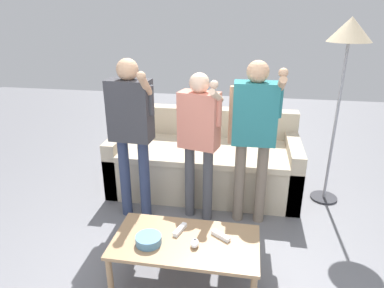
{
  "coord_description": "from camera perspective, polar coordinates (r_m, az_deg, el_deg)",
  "views": [
    {
      "loc": [
        0.38,
        -1.95,
        1.94
      ],
      "look_at": [
        -0.04,
        0.5,
        0.95
      ],
      "focal_mm": 32.28,
      "sensor_mm": 36.0,
      "label": 1
    }
  ],
  "objects": [
    {
      "name": "coffee_table",
      "position": [
        2.58,
        -1.07,
        -16.44
      ],
      "size": [
        1.04,
        0.55,
        0.39
      ],
      "color": "#997551",
      "rests_on": "ground"
    },
    {
      "name": "game_remote_nunchuk",
      "position": [
        2.48,
        0.46,
        -16.08
      ],
      "size": [
        0.06,
        0.09,
        0.05
      ],
      "color": "white",
      "rests_on": "coffee_table"
    },
    {
      "name": "floor_lamp",
      "position": [
        3.58,
        24.48,
        15.23
      ],
      "size": [
        0.4,
        0.4,
        1.86
      ],
      "color": "#2D2D33",
      "rests_on": "ground"
    },
    {
      "name": "game_remote_wand_near",
      "position": [
        2.57,
        4.77,
        -14.84
      ],
      "size": [
        0.15,
        0.12,
        0.03
      ],
      "color": "white",
      "rests_on": "coffee_table"
    },
    {
      "name": "player_center",
      "position": [
        3.11,
        1.16,
        2.09
      ],
      "size": [
        0.42,
        0.36,
        1.42
      ],
      "color": "#47474C",
      "rests_on": "ground"
    },
    {
      "name": "couch",
      "position": [
        3.92,
        2.19,
        -2.96
      ],
      "size": [
        2.03,
        0.96,
        0.84
      ],
      "color": "#B7A88E",
      "rests_on": "ground"
    },
    {
      "name": "snack_bowl",
      "position": [
        2.52,
        -7.19,
        -15.44
      ],
      "size": [
        0.18,
        0.18,
        0.06
      ],
      "primitive_type": "cylinder",
      "color": "teal",
      "rests_on": "coffee_table"
    },
    {
      "name": "game_remote_wand_far",
      "position": [
        2.63,
        -2.01,
        -13.94
      ],
      "size": [
        0.08,
        0.16,
        0.03
      ],
      "color": "white",
      "rests_on": "coffee_table"
    },
    {
      "name": "player_right",
      "position": [
        3.08,
        10.24,
        2.95
      ],
      "size": [
        0.46,
        0.3,
        1.53
      ],
      "color": "#756656",
      "rests_on": "ground"
    },
    {
      "name": "player_left",
      "position": [
        3.16,
        -10.06,
        3.49
      ],
      "size": [
        0.45,
        0.34,
        1.54
      ],
      "color": "#2D3856",
      "rests_on": "ground"
    },
    {
      "name": "ground_plane",
      "position": [
        2.77,
        -0.99,
        -22.63
      ],
      "size": [
        12.0,
        12.0,
        0.0
      ],
      "primitive_type": "plane",
      "color": "slate"
    }
  ]
}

